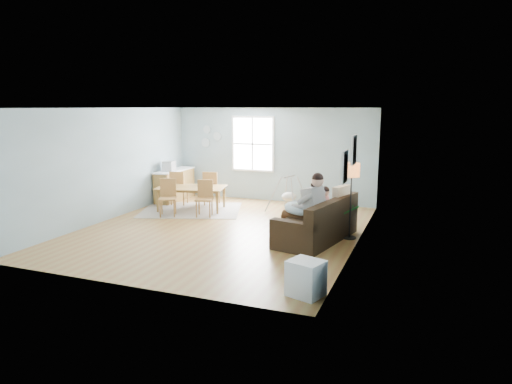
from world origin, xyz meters
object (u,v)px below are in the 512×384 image
at_px(storage_cube, 305,278).
at_px(chair_sw, 168,195).
at_px(floor_lamp, 352,176).
at_px(dining_table, 191,199).
at_px(baby_swing, 289,196).
at_px(sofa, 319,226).
at_px(chair_ne, 211,186).
at_px(father, 307,206).
at_px(toddler, 320,203).
at_px(chair_se, 205,196).
at_px(monitor, 169,166).
at_px(chair_nw, 178,186).
at_px(counter, 175,185).

distance_m(storage_cube, chair_sw, 5.80).
xyz_separation_m(floor_lamp, dining_table, (-4.40, 1.16, -1.01)).
relative_size(chair_sw, baby_swing, 0.82).
distance_m(sofa, chair_ne, 4.28).
xyz_separation_m(father, toddler, (0.17, 0.50, -0.03)).
bearing_deg(chair_se, toddler, -15.24).
bearing_deg(storage_cube, dining_table, 134.61).
xyz_separation_m(chair_sw, chair_ne, (0.47, 1.49, 0.01)).
relative_size(dining_table, chair_sw, 1.89).
height_order(father, dining_table, father).
bearing_deg(monitor, chair_nw, -29.65).
relative_size(father, floor_lamp, 0.92).
xyz_separation_m(toddler, floor_lamp, (0.60, 0.15, 0.57)).
xyz_separation_m(floor_lamp, chair_sw, (-4.64, 0.41, -0.78)).
relative_size(floor_lamp, baby_swing, 1.38).
relative_size(father, counter, 0.90).
bearing_deg(monitor, chair_se, -33.58).
distance_m(dining_table, counter, 1.50).
bearing_deg(chair_sw, father, -15.31).
distance_m(dining_table, chair_nw, 0.82).
xyz_separation_m(dining_table, chair_se, (0.64, -0.45, 0.21)).
relative_size(dining_table, chair_se, 1.94).
xyz_separation_m(toddler, baby_swing, (-1.31, 2.07, -0.33)).
distance_m(chair_se, counter, 2.27).
bearing_deg(toddler, chair_se, 164.76).
bearing_deg(dining_table, storage_cube, -58.08).
xyz_separation_m(chair_ne, counter, (-1.33, 0.26, -0.09)).
bearing_deg(counter, chair_ne, -11.25).
xyz_separation_m(chair_sw, baby_swing, (2.73, 1.51, -0.12)).
xyz_separation_m(chair_sw, monitor, (-0.85, 1.45, 0.52)).
height_order(dining_table, counter, counter).
bearing_deg(baby_swing, sofa, -59.65).
relative_size(chair_nw, counter, 0.59).
bearing_deg(father, floor_lamp, 40.50).
xyz_separation_m(toddler, chair_nw, (-4.45, 1.76, -0.20)).
relative_size(floor_lamp, storage_cube, 2.73).
bearing_deg(monitor, floor_lamp, -18.68).
bearing_deg(chair_nw, toddler, -21.58).
distance_m(chair_nw, monitor, 0.71).
xyz_separation_m(toddler, storage_cube, (0.49, -3.04, -0.48)).
distance_m(dining_table, chair_se, 0.81).
relative_size(floor_lamp, counter, 0.98).
distance_m(sofa, dining_table, 4.13).
xyz_separation_m(storage_cube, chair_ne, (-4.07, 5.09, 0.28)).
distance_m(father, floor_lamp, 1.14).
xyz_separation_m(father, counter, (-4.73, 2.82, -0.32)).
bearing_deg(dining_table, counter, 124.86).
distance_m(toddler, chair_sw, 4.09).
bearing_deg(chair_sw, chair_ne, 72.56).
bearing_deg(storage_cube, sofa, 99.24).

